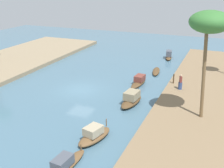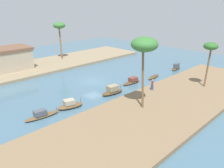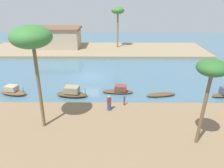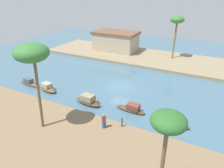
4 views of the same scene
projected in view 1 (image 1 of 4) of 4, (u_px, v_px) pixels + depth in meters
The scene contains 11 objects.
river_water at pixel (80, 90), 29.45m from camera, with size 71.46×71.46×0.00m, color #476B7F.
riverbank_left at pixel (221, 110), 24.36m from camera, with size 43.47×11.18×0.48m, color #846B4C.
sampan_with_tall_canopy at pixel (156, 71), 34.92m from camera, with size 3.59×1.41×0.37m.
sampan_downstream_large at pixel (94, 135), 19.99m from camera, with size 3.41×1.94×1.12m.
sampan_upstream_small at pixel (169, 55), 41.25m from camera, with size 3.63×1.50×1.21m.
sampan_foreground at pixel (139, 81), 30.91m from camera, with size 3.69×1.21×0.98m.
sampan_open_hull at pixel (64, 165), 16.82m from camera, with size 4.11×1.23×0.97m.
sampan_midstream at pixel (132, 99), 25.86m from camera, with size 3.67×1.59×1.26m.
person_on_near_bank at pixel (180, 83), 28.08m from camera, with size 0.50×0.50×1.56m.
mooring_post at pixel (174, 79), 29.77m from camera, with size 0.14×0.14×1.02m, color #4C3823.
palm_tree_left_near at pixel (210, 24), 20.04m from camera, with size 3.03×3.03×8.40m.
Camera 1 is at (-24.06, -13.56, 10.78)m, focal length 44.68 mm.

